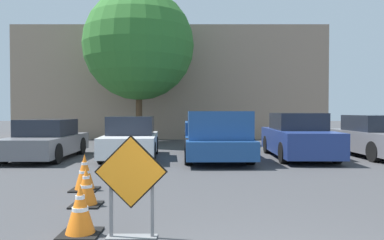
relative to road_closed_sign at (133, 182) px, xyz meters
The scene contains 12 objects.
ground_plane 8.50m from the road_closed_sign, 79.39° to the left, with size 96.00×96.00×0.00m, color #3D3D3F.
road_closed_sign is the anchor object (origin of this frame).
traffic_cone_nearest 0.82m from the road_closed_sign, 167.12° to the left, with size 0.52×0.52×0.68m.
traffic_cone_second 2.01m from the road_closed_sign, 122.09° to the left, with size 0.51×0.51×0.66m.
traffic_cone_third 3.28m from the road_closed_sign, 116.10° to the left, with size 0.54×0.54×0.74m.
parked_car_nearest 9.06m from the road_closed_sign, 117.71° to the left, with size 1.84×4.10×1.34m.
parked_car_second 8.23m from the road_closed_sign, 99.27° to the left, with size 1.97×4.11×1.44m.
pickup_truck 8.04m from the road_closed_sign, 78.72° to the left, with size 2.21×5.58×1.62m.
parked_car_third 9.38m from the road_closed_sign, 61.64° to the left, with size 1.92×4.56×1.56m.
parked_car_fourth 11.27m from the road_closed_sign, 49.36° to the left, with size 2.10×4.39×1.48m.
building_facade_backdrop 19.20m from the road_closed_sign, 91.53° to the left, with size 18.09×5.00×6.53m.
street_tree_behind_lot 14.57m from the road_closed_sign, 97.66° to the left, with size 5.45×5.45×7.61m.
Camera 1 is at (-0.79, -3.04, 1.63)m, focal length 35.00 mm.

